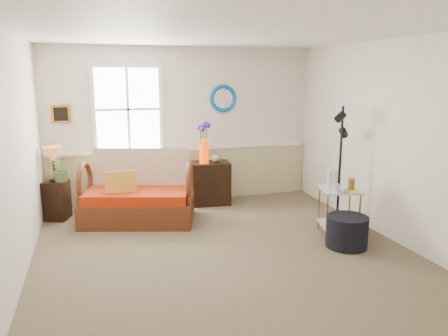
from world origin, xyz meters
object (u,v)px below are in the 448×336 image
object	(u,v)px
cabinet	(210,183)
ottoman	(347,232)
side_table	(339,212)
floor_lamp	(340,167)
lamp_stand	(57,200)
loveseat	(138,187)

from	to	relation	value
cabinet	ottoman	xyz separation A→B (m)	(1.17, -2.35, -0.16)
side_table	floor_lamp	xyz separation A→B (m)	(0.22, 0.39, 0.54)
floor_lamp	lamp_stand	bearing A→B (deg)	149.29
loveseat	ottoman	bearing A→B (deg)	-19.56
ottoman	cabinet	bearing A→B (deg)	116.51
loveseat	side_table	world-z (taller)	loveseat
lamp_stand	floor_lamp	size ratio (longest dim) A/B	0.34
loveseat	cabinet	world-z (taller)	loveseat
side_table	cabinet	bearing A→B (deg)	123.68
floor_lamp	loveseat	bearing A→B (deg)	150.20
side_table	ottoman	size ratio (longest dim) A/B	1.23
lamp_stand	side_table	bearing A→B (deg)	-26.13
loveseat	side_table	size ratio (longest dim) A/B	2.49
cabinet	floor_lamp	xyz separation A→B (m)	(1.52, -1.55, 0.50)
loveseat	lamp_stand	bearing A→B (deg)	174.35
cabinet	side_table	distance (m)	2.33
floor_lamp	ottoman	distance (m)	1.09
loveseat	ottoman	xyz separation A→B (m)	(2.42, -1.76, -0.32)
lamp_stand	floor_lamp	world-z (taller)	floor_lamp
floor_lamp	cabinet	bearing A→B (deg)	123.67
loveseat	lamp_stand	xyz separation A→B (m)	(-1.17, 0.47, -0.23)
loveseat	floor_lamp	size ratio (longest dim) A/B	0.93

